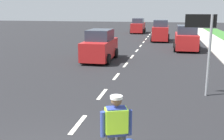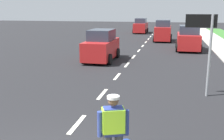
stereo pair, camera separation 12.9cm
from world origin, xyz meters
The scene contains 8 objects.
ground_plane centered at (0.00, 21.00, 0.00)m, with size 96.00×96.00×0.00m, color black.
lane_center_line centered at (0.00, 25.20, 0.00)m, with size 0.14×46.40×0.01m.
road_worker centered at (1.58, 0.69, 0.93)m, with size 0.69×0.54×1.67m.
lane_direction_sign centered at (3.88, 6.42, 2.41)m, with size 1.16×0.11×3.20m.
car_oncoming_lead centered at (-1.93, 12.85, 0.96)m, with size 1.93×4.04×2.06m.
car_parked_far centered at (3.99, 18.92, 0.96)m, with size 2.01×4.14×2.07m.
car_oncoming_third centered at (-1.84, 34.58, 0.98)m, with size 1.93×4.38×2.11m.
car_outgoing_far centered at (1.67, 25.01, 1.05)m, with size 1.91×3.90×2.26m.
Camera 1 is at (2.54, -4.42, 3.39)m, focal length 43.02 mm.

